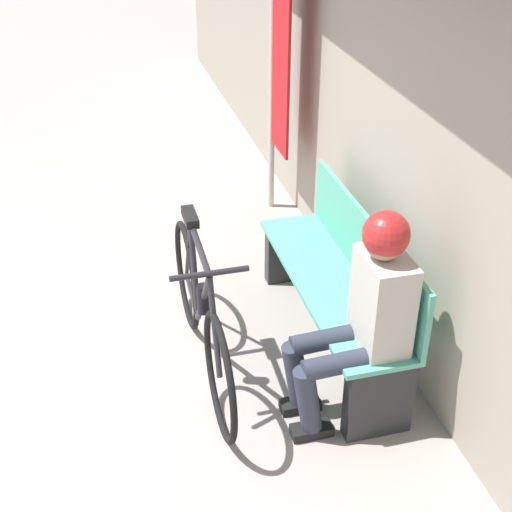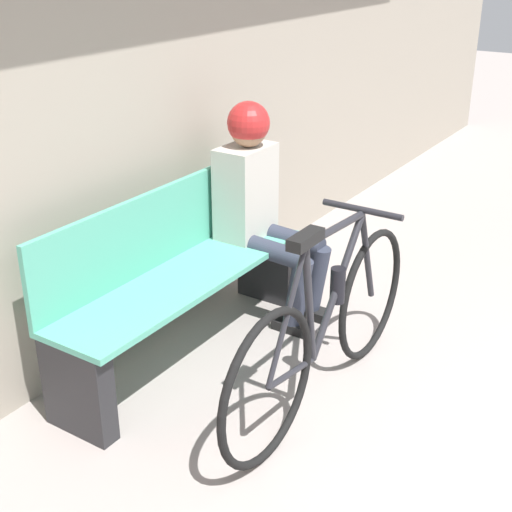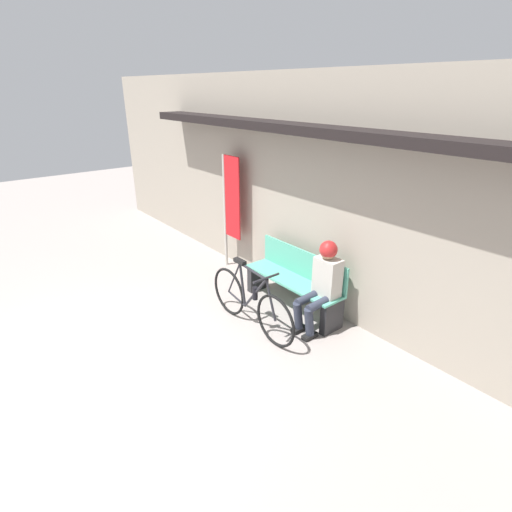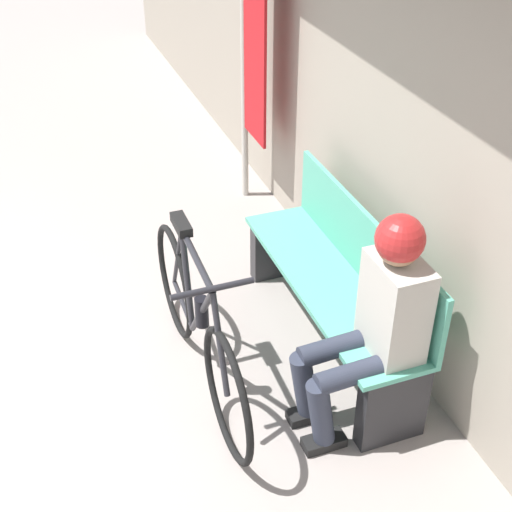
{
  "view_description": "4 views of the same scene",
  "coord_description": "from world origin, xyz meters",
  "px_view_note": "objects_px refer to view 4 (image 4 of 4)",
  "views": [
    {
      "loc": [
        3.52,
        1.33,
        2.76
      ],
      "look_at": [
        0.27,
        2.18,
        0.7
      ],
      "focal_mm": 50.0,
      "sensor_mm": 36.0,
      "label": 1
    },
    {
      "loc": [
        -2.23,
        0.57,
        2.01
      ],
      "look_at": [
        0.15,
        2.13,
        0.73
      ],
      "focal_mm": 50.0,
      "sensor_mm": 36.0,
      "label": 2
    },
    {
      "loc": [
        3.9,
        -0.97,
        2.99
      ],
      "look_at": [
        0.09,
        2.11,
        0.91
      ],
      "focal_mm": 28.0,
      "sensor_mm": 36.0,
      "label": 3
    },
    {
      "loc": [
        3.14,
        1.13,
        2.83
      ],
      "look_at": [
        0.35,
        2.16,
        0.8
      ],
      "focal_mm": 50.0,
      "sensor_mm": 36.0,
      "label": 4
    }
  ],
  "objects_px": {
    "bicycle": "(198,327)",
    "banner_pole": "(252,55)",
    "person_seated": "(377,313)",
    "park_bench_near": "(337,287)"
  },
  "relations": [
    {
      "from": "park_bench_near",
      "to": "bicycle",
      "type": "bearing_deg",
      "value": -87.65
    },
    {
      "from": "park_bench_near",
      "to": "person_seated",
      "type": "relative_size",
      "value": 1.33
    },
    {
      "from": "bicycle",
      "to": "banner_pole",
      "type": "xyz_separation_m",
      "value": [
        -1.75,
        0.94,
        0.81
      ]
    },
    {
      "from": "bicycle",
      "to": "banner_pole",
      "type": "distance_m",
      "value": 2.14
    },
    {
      "from": "person_seated",
      "to": "banner_pole",
      "type": "bearing_deg",
      "value": 174.69
    },
    {
      "from": "bicycle",
      "to": "banner_pole",
      "type": "height_order",
      "value": "banner_pole"
    },
    {
      "from": "park_bench_near",
      "to": "bicycle",
      "type": "relative_size",
      "value": 0.98
    },
    {
      "from": "bicycle",
      "to": "park_bench_near",
      "type": "bearing_deg",
      "value": 92.35
    },
    {
      "from": "person_seated",
      "to": "bicycle",
      "type": "bearing_deg",
      "value": -128.04
    },
    {
      "from": "person_seated",
      "to": "banner_pole",
      "type": "height_order",
      "value": "banner_pole"
    }
  ]
}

